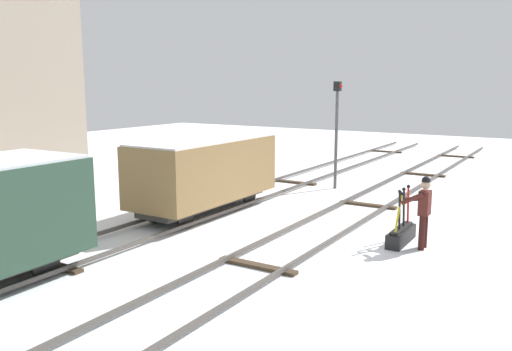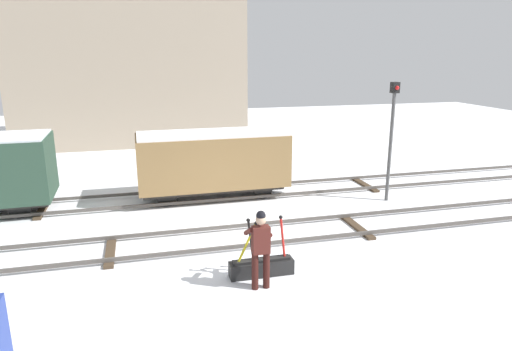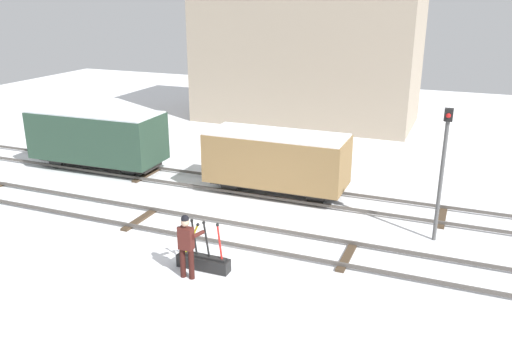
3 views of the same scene
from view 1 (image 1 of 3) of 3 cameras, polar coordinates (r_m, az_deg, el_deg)
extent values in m
plane|color=white|center=(14.84, 7.33, -5.93)|extent=(60.00, 60.00, 0.00)
cube|color=#4C4742|center=(14.53, 9.94, -5.81)|extent=(44.00, 0.07, 0.10)
cube|color=#4C4742|center=(15.10, 4.85, -5.09)|extent=(44.00, 0.07, 0.10)
cube|color=#423323|center=(11.85, 0.13, -9.76)|extent=(0.24, 1.94, 0.08)
cube|color=#423323|center=(18.00, 12.01, -3.12)|extent=(0.24, 1.94, 0.08)
cube|color=#423323|center=(24.62, 17.61, 0.11)|extent=(0.24, 1.94, 0.08)
cube|color=#423323|center=(31.43, 20.81, 1.96)|extent=(0.24, 1.94, 0.08)
cube|color=#4C4742|center=(16.39, -3.20, -3.88)|extent=(44.00, 0.07, 0.10)
cube|color=#4C4742|center=(17.23, -7.14, -3.25)|extent=(44.00, 0.07, 0.10)
cube|color=#423323|center=(12.83, -21.37, -8.91)|extent=(0.24, 1.94, 0.08)
cube|color=#423323|center=(21.68, 4.15, -0.73)|extent=(0.24, 1.94, 0.08)
cube|color=#423323|center=(32.42, 13.85, 2.54)|extent=(0.24, 1.94, 0.08)
cube|color=black|center=(14.06, 15.44, -6.35)|extent=(1.52, 0.37, 0.36)
cube|color=black|center=(14.00, 15.48, -5.53)|extent=(1.37, 0.21, 0.06)
cylinder|color=yellow|center=(13.56, 15.15, -4.06)|extent=(0.49, 0.06, 0.98)
sphere|color=black|center=(13.67, 15.50, -1.92)|extent=(0.09, 0.09, 0.09)
cylinder|color=black|center=(13.65, 15.28, -3.79)|extent=(0.18, 0.06, 1.05)
sphere|color=black|center=(13.48, 15.30, -1.68)|extent=(0.09, 0.09, 0.09)
cylinder|color=black|center=(13.99, 15.71, -3.47)|extent=(0.19, 0.06, 1.05)
sphere|color=black|center=(13.82, 15.73, -1.43)|extent=(0.09, 0.09, 0.09)
cylinder|color=red|center=(14.36, 16.14, -3.15)|extent=(0.17, 0.06, 1.05)
sphere|color=black|center=(14.21, 16.18, -1.14)|extent=(0.09, 0.09, 0.09)
cylinder|color=#351511|center=(13.56, 17.51, -5.96)|extent=(0.15, 0.15, 0.86)
cylinder|color=#351511|center=(13.81, 17.78, -5.70)|extent=(0.15, 0.15, 0.86)
cube|color=#4C1E19|center=(13.51, 17.81, -2.84)|extent=(0.38, 0.24, 0.61)
sphere|color=tan|center=(13.42, 17.91, -0.93)|extent=(0.23, 0.23, 0.23)
sphere|color=black|center=(13.40, 17.94, -0.53)|extent=(0.21, 0.21, 0.21)
cylinder|color=#4C1E19|center=(13.35, 16.58, -2.43)|extent=(0.11, 0.55, 0.37)
cylinder|color=#4C1E19|center=(13.77, 16.89, -2.44)|extent=(0.11, 0.58, 0.21)
cylinder|color=#4C4C4C|center=(20.51, 8.67, 3.77)|extent=(0.12, 0.12, 3.76)
cube|color=black|center=(20.40, 8.83, 9.53)|extent=(0.24, 0.24, 0.36)
sphere|color=red|center=(20.35, 9.17, 9.52)|extent=(0.14, 0.14, 0.14)
cube|color=#2D2B28|center=(16.63, -5.52, -2.75)|extent=(4.96, 1.27, 0.20)
cube|color=olive|center=(16.44, -5.58, 0.67)|extent=(5.22, 2.11, 1.81)
cube|color=white|center=(16.32, -5.64, 3.91)|extent=(5.12, 2.02, 0.06)
cylinder|color=black|center=(15.00, -7.67, -4.38)|extent=(0.70, 0.10, 0.70)
cylinder|color=black|center=(15.73, -10.92, -3.80)|extent=(0.70, 0.10, 0.70)
cylinder|color=black|center=(17.68, -0.73, -2.11)|extent=(0.70, 0.10, 0.70)
cylinder|color=black|center=(18.31, -3.76, -1.71)|extent=(0.70, 0.10, 0.70)
cylinder|color=black|center=(11.99, -21.88, -8.69)|extent=(0.70, 0.12, 0.70)
cylinder|color=black|center=(12.95, -25.26, -7.57)|extent=(0.70, 0.12, 0.70)
camera|label=2|loc=(11.95, 61.57, 9.82)|focal=31.97mm
camera|label=3|loc=(21.06, 55.67, 14.47)|focal=37.29mm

